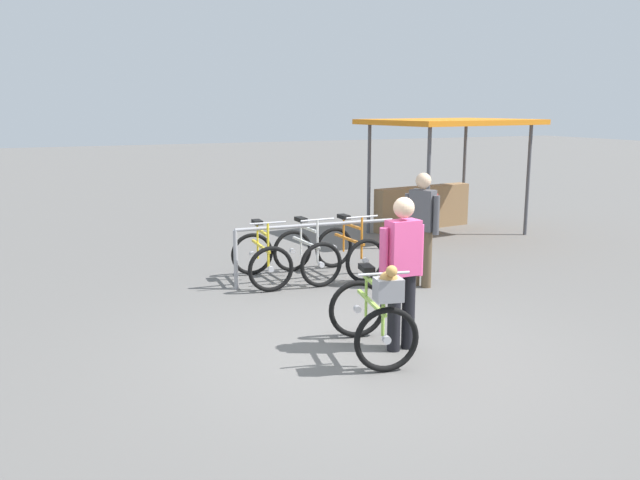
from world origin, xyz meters
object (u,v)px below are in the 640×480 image
racked_bike_white (306,255)px  featured_bicycle (375,313)px  person_with_featured_bike (402,267)px  racked_bike_yellow (261,259)px  market_stall (437,164)px  pedestrian_with_backpack (423,222)px  racked_bike_orange (349,251)px

racked_bike_white → featured_bicycle: bearing=-101.2°
racked_bike_white → person_with_featured_bike: person_with_featured_bike is taller
racked_bike_yellow → market_stall: (4.67, 2.39, 1.03)m
featured_bicycle → person_with_featured_bike: size_ratio=0.76×
pedestrian_with_backpack → racked_bike_orange: bearing=122.6°
racked_bike_orange → person_with_featured_bike: (-0.96, -3.08, 0.54)m
racked_bike_orange → featured_bicycle: featured_bicycle is taller
racked_bike_white → racked_bike_orange: size_ratio=0.99×
racked_bike_white → market_stall: market_stall is taller
racked_bike_orange → featured_bicycle: size_ratio=0.90×
racked_bike_yellow → featured_bicycle: featured_bicycle is taller
racked_bike_white → featured_bicycle: size_ratio=0.88×
racked_bike_orange → person_with_featured_bike: person_with_featured_bike is taller
featured_bicycle → pedestrian_with_backpack: bearing=47.4°
racked_bike_yellow → pedestrian_with_backpack: pedestrian_with_backpack is taller
racked_bike_orange → person_with_featured_bike: 3.27m
racked_bike_white → racked_bike_orange: (0.70, -0.05, 0.00)m
racked_bike_orange → person_with_featured_bike: size_ratio=0.68×
market_stall → pedestrian_with_backpack: bearing=-126.9°
racked_bike_white → person_with_featured_bike: 3.18m
pedestrian_with_backpack → market_stall: size_ratio=0.49×
featured_bicycle → market_stall: market_stall is taller
market_stall → racked_bike_yellow: bearing=-152.9°
racked_bike_yellow → pedestrian_with_backpack: 2.40m
featured_bicycle → person_with_featured_bike: (0.38, 0.10, 0.42)m
pedestrian_with_backpack → racked_bike_yellow: bearing=151.5°
racked_bike_orange → market_stall: market_stall is taller
racked_bike_orange → market_stall: bearing=37.1°
racked_bike_white → market_stall: 4.77m
person_with_featured_bike → racked_bike_yellow: bearing=97.8°
pedestrian_with_backpack → market_stall: (2.63, 3.50, 0.46)m
racked_bike_white → market_stall: (3.98, 2.44, 1.03)m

